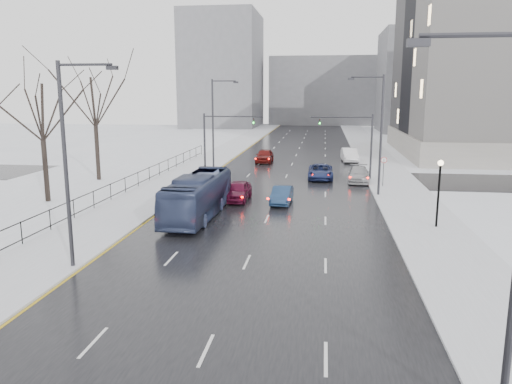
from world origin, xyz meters
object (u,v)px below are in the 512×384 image
at_px(mast_signal_left, 215,137).
at_px(sedan_center_near, 237,191).
at_px(mast_signal_right, 361,139).
at_px(streetlight_l_far, 215,120).
at_px(streetlight_r_near, 512,220).
at_px(tree_park_e, 99,181).
at_px(tree_park_d, 48,202).
at_px(sedan_center_far, 265,156).
at_px(sedan_right_cross, 320,172).
at_px(sedan_right_distant, 349,155).
at_px(no_uturn_sign, 384,163).
at_px(bus, 198,196).
at_px(streetlight_r_mid, 378,129).
at_px(streetlight_l_near, 69,156).
at_px(sedan_right_near, 282,195).
at_px(lamppost_r_mid, 439,184).
at_px(sedan_right_far, 359,174).

xyz_separation_m(mast_signal_left, sedan_center_near, (4.31, -11.36, -3.28)).
bearing_deg(mast_signal_right, streetlight_l_far, 165.52).
xyz_separation_m(streetlight_r_near, sedan_center_near, (-11.19, 26.63, -4.79)).
bearing_deg(mast_signal_left, tree_park_e, -159.81).
distance_m(tree_park_d, sedan_center_far, 28.90).
bearing_deg(sedan_right_cross, mast_signal_left, 178.70).
bearing_deg(sedan_right_distant, sedan_right_cross, -108.88).
height_order(no_uturn_sign, bus, bus).
distance_m(streetlight_r_mid, streetlight_l_near, 25.82).
bearing_deg(sedan_right_cross, streetlight_l_near, -113.23).
relative_size(no_uturn_sign, bus, 0.25).
bearing_deg(sedan_center_near, bus, -106.08).
distance_m(bus, sedan_right_near, 7.42).
height_order(tree_park_d, sedan_right_distant, tree_park_d).
bearing_deg(streetlight_l_near, streetlight_l_far, 90.00).
relative_size(bus, sedan_right_near, 2.62).
distance_m(streetlight_l_far, lamppost_r_mid, 29.30).
relative_size(sedan_right_cross, sedan_center_far, 1.08).
distance_m(streetlight_l_near, sedan_center_far, 39.66).
height_order(streetlight_l_near, sedan_right_far, streetlight_l_near).
bearing_deg(mast_signal_left, streetlight_r_near, -67.82).
bearing_deg(sedan_right_distant, streetlight_r_mid, -91.13).
relative_size(mast_signal_right, sedan_right_distant, 1.27).
height_order(tree_park_e, no_uturn_sign, tree_park_e).
height_order(lamppost_r_mid, sedan_center_far, lamppost_r_mid).
bearing_deg(mast_signal_left, tree_park_d, -126.80).
xyz_separation_m(lamppost_r_mid, sedan_center_far, (-14.50, 29.10, -2.07)).
distance_m(streetlight_r_near, sedan_right_far, 37.01).
relative_size(streetlight_l_far, sedan_right_near, 2.45).
height_order(tree_park_d, no_uturn_sign, tree_park_d).
distance_m(tree_park_d, streetlight_r_mid, 27.24).
xyz_separation_m(bus, sedan_center_near, (1.78, 5.68, -0.70)).
relative_size(tree_park_e, sedan_center_far, 2.75).
xyz_separation_m(sedan_right_near, sedan_right_cross, (2.89, 11.88, 0.06)).
distance_m(streetlight_r_mid, no_uturn_sign, 5.30).
distance_m(streetlight_r_mid, streetlight_l_far, 20.27).
bearing_deg(streetlight_r_near, mast_signal_left, 112.18).
relative_size(streetlight_l_far, lamppost_r_mid, 2.34).
height_order(mast_signal_right, bus, mast_signal_right).
xyz_separation_m(mast_signal_left, bus, (2.53, -17.04, -2.58)).
xyz_separation_m(sedan_center_near, sedan_right_cross, (6.52, 11.21, -0.05)).
height_order(streetlight_r_near, sedan_right_far, streetlight_r_near).
distance_m(streetlight_r_near, mast_signal_right, 38.04).
relative_size(streetlight_r_near, sedan_right_distant, 1.95).
height_order(tree_park_e, sedan_right_cross, tree_park_e).
distance_m(sedan_right_cross, sedan_center_far, 13.25).
bearing_deg(streetlight_r_near, sedan_center_near, 112.78).
bearing_deg(lamppost_r_mid, streetlight_r_near, -98.06).
bearing_deg(sedan_right_near, lamppost_r_mid, -27.22).
height_order(streetlight_r_near, sedan_right_near, streetlight_r_near).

